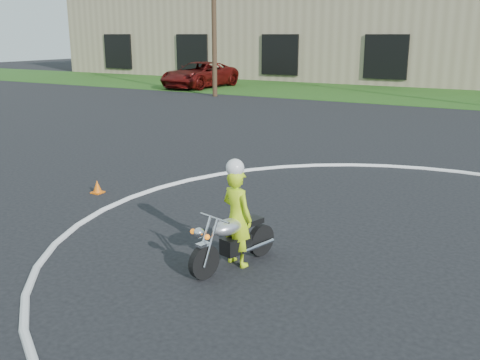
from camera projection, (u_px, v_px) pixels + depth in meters
The scene contains 5 objects.
ground at pixel (350, 336), 6.43m from camera, with size 120.00×120.00×0.00m, color black.
primary_motorcycle at pixel (232, 240), 8.23m from camera, with size 0.78×1.72×0.92m.
rider_primary_grp at pixel (237, 214), 8.23m from camera, with size 0.65×0.51×1.71m.
pickup_grp at pixel (200, 75), 36.03m from camera, with size 3.10×6.26×1.70m.
warehouse at pixel (299, 26), 47.47m from camera, with size 41.00×17.00×8.30m.
Camera 1 is at (1.63, -5.63, 3.51)m, focal length 40.00 mm.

